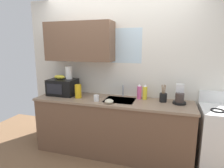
{
  "coord_description": "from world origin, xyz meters",
  "views": [
    {
      "loc": [
        0.83,
        -2.72,
        1.73
      ],
      "look_at": [
        0.0,
        0.0,
        1.15
      ],
      "focal_mm": 30.43,
      "sensor_mm": 36.0,
      "label": 1
    }
  ],
  "objects_px": {
    "dish_soap_bottle_yellow": "(145,92)",
    "utensil_crock": "(163,97)",
    "dish_soap_bottle_pink": "(139,92)",
    "banana_bunch": "(60,77)",
    "cereal_canister": "(78,91)",
    "coffee_maker": "(180,96)",
    "paper_towel_roll": "(69,73)",
    "stove_range": "(222,140)",
    "small_bowl": "(109,101)",
    "microwave": "(63,87)",
    "mug_white": "(96,98)"
  },
  "relations": [
    {
      "from": "stove_range",
      "to": "coffee_maker",
      "type": "distance_m",
      "value": 0.8
    },
    {
      "from": "small_bowl",
      "to": "stove_range",
      "type": "bearing_deg",
      "value": 7.44
    },
    {
      "from": "banana_bunch",
      "to": "small_bowl",
      "type": "xyz_separation_m",
      "value": [
        0.96,
        -0.25,
        -0.27
      ]
    },
    {
      "from": "mug_white",
      "to": "small_bowl",
      "type": "distance_m",
      "value": 0.23
    },
    {
      "from": "stove_range",
      "to": "utensil_crock",
      "type": "height_order",
      "value": "utensil_crock"
    },
    {
      "from": "microwave",
      "to": "utensil_crock",
      "type": "bearing_deg",
      "value": 2.46
    },
    {
      "from": "paper_towel_roll",
      "to": "small_bowl",
      "type": "relative_size",
      "value": 1.69
    },
    {
      "from": "dish_soap_bottle_yellow",
      "to": "mug_white",
      "type": "height_order",
      "value": "dish_soap_bottle_yellow"
    },
    {
      "from": "dish_soap_bottle_yellow",
      "to": "utensil_crock",
      "type": "bearing_deg",
      "value": -11.38
    },
    {
      "from": "coffee_maker",
      "to": "paper_towel_roll",
      "type": "bearing_deg",
      "value": -179.73
    },
    {
      "from": "stove_range",
      "to": "dish_soap_bottle_yellow",
      "type": "relative_size",
      "value": 4.5
    },
    {
      "from": "paper_towel_roll",
      "to": "coffee_maker",
      "type": "relative_size",
      "value": 0.79
    },
    {
      "from": "stove_range",
      "to": "paper_towel_roll",
      "type": "bearing_deg",
      "value": 177.67
    },
    {
      "from": "coffee_maker",
      "to": "utensil_crock",
      "type": "distance_m",
      "value": 0.23
    },
    {
      "from": "stove_range",
      "to": "microwave",
      "type": "distance_m",
      "value": 2.54
    },
    {
      "from": "dish_soap_bottle_yellow",
      "to": "utensil_crock",
      "type": "distance_m",
      "value": 0.29
    },
    {
      "from": "banana_bunch",
      "to": "coffee_maker",
      "type": "xyz_separation_m",
      "value": [
        1.94,
        0.06,
        -0.2
      ]
    },
    {
      "from": "small_bowl",
      "to": "dish_soap_bottle_yellow",
      "type": "bearing_deg",
      "value": 38.84
    },
    {
      "from": "microwave",
      "to": "paper_towel_roll",
      "type": "relative_size",
      "value": 2.09
    },
    {
      "from": "coffee_maker",
      "to": "dish_soap_bottle_yellow",
      "type": "xyz_separation_m",
      "value": [
        -0.51,
        0.07,
        0.01
      ]
    },
    {
      "from": "paper_towel_roll",
      "to": "dish_soap_bottle_yellow",
      "type": "relative_size",
      "value": 0.92
    },
    {
      "from": "microwave",
      "to": "dish_soap_bottle_yellow",
      "type": "height_order",
      "value": "microwave"
    },
    {
      "from": "microwave",
      "to": "small_bowl",
      "type": "xyz_separation_m",
      "value": [
        0.91,
        -0.25,
        -0.1
      ]
    },
    {
      "from": "paper_towel_roll",
      "to": "mug_white",
      "type": "relative_size",
      "value": 2.32
    },
    {
      "from": "stove_range",
      "to": "mug_white",
      "type": "bearing_deg",
      "value": -175.38
    },
    {
      "from": "microwave",
      "to": "coffee_maker",
      "type": "height_order",
      "value": "coffee_maker"
    },
    {
      "from": "paper_towel_roll",
      "to": "utensil_crock",
      "type": "xyz_separation_m",
      "value": [
        1.56,
        0.02,
        -0.31
      ]
    },
    {
      "from": "microwave",
      "to": "mug_white",
      "type": "relative_size",
      "value": 4.84
    },
    {
      "from": "paper_towel_roll",
      "to": "cereal_canister",
      "type": "relative_size",
      "value": 1.02
    },
    {
      "from": "cereal_canister",
      "to": "banana_bunch",
      "type": "bearing_deg",
      "value": 165.62
    },
    {
      "from": "paper_towel_roll",
      "to": "stove_range",
      "type": "bearing_deg",
      "value": -2.33
    },
    {
      "from": "mug_white",
      "to": "utensil_crock",
      "type": "distance_m",
      "value": 1.0
    },
    {
      "from": "stove_range",
      "to": "dish_soap_bottle_yellow",
      "type": "height_order",
      "value": "dish_soap_bottle_yellow"
    },
    {
      "from": "coffee_maker",
      "to": "cereal_canister",
      "type": "height_order",
      "value": "coffee_maker"
    },
    {
      "from": "microwave",
      "to": "coffee_maker",
      "type": "xyz_separation_m",
      "value": [
        1.89,
        0.06,
        -0.03
      ]
    },
    {
      "from": "dish_soap_bottle_pink",
      "to": "utensil_crock",
      "type": "bearing_deg",
      "value": -8.07
    },
    {
      "from": "banana_bunch",
      "to": "mug_white",
      "type": "bearing_deg",
      "value": -14.38
    },
    {
      "from": "stove_range",
      "to": "coffee_maker",
      "type": "bearing_deg",
      "value": 169.75
    },
    {
      "from": "banana_bunch",
      "to": "dish_soap_bottle_yellow",
      "type": "relative_size",
      "value": 0.83
    },
    {
      "from": "microwave",
      "to": "paper_towel_roll",
      "type": "distance_m",
      "value": 0.27
    },
    {
      "from": "dish_soap_bottle_pink",
      "to": "banana_bunch",
      "type": "bearing_deg",
      "value": -174.81
    },
    {
      "from": "banana_bunch",
      "to": "paper_towel_roll",
      "type": "relative_size",
      "value": 0.91
    },
    {
      "from": "stove_range",
      "to": "microwave",
      "type": "height_order",
      "value": "microwave"
    },
    {
      "from": "microwave",
      "to": "dish_soap_bottle_yellow",
      "type": "relative_size",
      "value": 1.92
    },
    {
      "from": "mug_white",
      "to": "microwave",
      "type": "bearing_deg",
      "value": 164.76
    },
    {
      "from": "cereal_canister",
      "to": "coffee_maker",
      "type": "bearing_deg",
      "value": 5.84
    },
    {
      "from": "coffee_maker",
      "to": "small_bowl",
      "type": "distance_m",
      "value": 1.03
    },
    {
      "from": "coffee_maker",
      "to": "dish_soap_bottle_yellow",
      "type": "height_order",
      "value": "coffee_maker"
    },
    {
      "from": "coffee_maker",
      "to": "utensil_crock",
      "type": "relative_size",
      "value": 1.06
    },
    {
      "from": "dish_soap_bottle_yellow",
      "to": "cereal_canister",
      "type": "relative_size",
      "value": 1.12
    }
  ]
}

